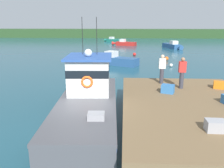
# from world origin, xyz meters

# --- Properties ---
(ground_plane) EXTENTS (200.00, 200.00, 0.00)m
(ground_plane) POSITION_xyz_m (0.00, 0.00, 0.00)
(ground_plane) COLOR #1E4C5B
(dock) EXTENTS (6.00, 9.00, 1.20)m
(dock) POSITION_xyz_m (4.80, 0.00, 1.07)
(dock) COLOR #4C3D2D
(dock) RESTS_ON ground
(main_fishing_boat) EXTENTS (2.93, 9.88, 4.80)m
(main_fishing_boat) POSITION_xyz_m (0.17, 0.80, 1.01)
(main_fishing_boat) COLOR #4C4C51
(main_fishing_boat) RESTS_ON ground
(crate_stack_mid_dock) EXTENTS (0.61, 0.46, 0.37)m
(crate_stack_mid_dock) POSITION_xyz_m (4.75, -2.62, 1.38)
(crate_stack_mid_dock) COLOR #9E9EA3
(crate_stack_mid_dock) RESTS_ON dock
(crate_stack_near_edge) EXTENTS (0.72, 0.62, 0.41)m
(crate_stack_near_edge) POSITION_xyz_m (3.97, 1.46, 1.40)
(crate_stack_near_edge) COLOR #3370B2
(crate_stack_near_edge) RESTS_ON dock
(crate_single_far) EXTENTS (0.71, 0.61, 0.37)m
(crate_single_far) POSITION_xyz_m (6.82, 2.40, 1.38)
(crate_single_far) COLOR orange
(crate_single_far) RESTS_ON dock
(deckhand_by_the_boat) EXTENTS (0.36, 0.22, 1.63)m
(deckhand_by_the_boat) POSITION_xyz_m (3.93, 3.26, 2.06)
(deckhand_by_the_boat) COLOR #383842
(deckhand_by_the_boat) RESTS_ON dock
(deckhand_further_back) EXTENTS (0.36, 0.22, 1.63)m
(deckhand_further_back) POSITION_xyz_m (4.81, 2.31, 2.06)
(deckhand_further_back) COLOR #383842
(deckhand_further_back) RESTS_ON dock
(moored_boat_far_left) EXTENTS (5.58, 3.65, 1.45)m
(moored_boat_far_left) POSITION_xyz_m (0.76, 15.80, 0.50)
(moored_boat_far_left) COLOR #285184
(moored_boat_far_left) RESTS_ON ground
(moored_boat_far_right) EXTENTS (4.17, 3.37, 1.15)m
(moored_boat_far_right) POSITION_xyz_m (-0.91, 45.55, 0.39)
(moored_boat_far_right) COLOR #196B5B
(moored_boat_far_right) RESTS_ON ground
(moored_boat_off_the_point) EXTENTS (4.98, 2.77, 1.26)m
(moored_boat_off_the_point) POSITION_xyz_m (1.82, 37.00, 0.43)
(moored_boat_off_the_point) COLOR red
(moored_boat_off_the_point) RESTS_ON ground
(moored_boat_outer_mooring) EXTENTS (2.81, 5.43, 1.37)m
(moored_boat_outer_mooring) POSITION_xyz_m (10.33, 32.21, 0.47)
(moored_boat_outer_mooring) COLOR #285184
(moored_boat_outer_mooring) RESTS_ON ground
(mooring_buoy_channel_marker) EXTENTS (0.48, 0.48, 0.48)m
(mooring_buoy_channel_marker) POSITION_xyz_m (6.98, 18.81, 0.24)
(mooring_buoy_channel_marker) COLOR #EA5B19
(mooring_buoy_channel_marker) RESTS_ON ground
(mooring_buoy_spare_mooring) EXTENTS (0.44, 0.44, 0.44)m
(mooring_buoy_spare_mooring) POSITION_xyz_m (3.24, 22.56, 0.22)
(mooring_buoy_spare_mooring) COLOR red
(mooring_buoy_spare_mooring) RESTS_ON ground
(mooring_buoy_outer) EXTENTS (0.36, 0.36, 0.36)m
(mooring_buoy_outer) POSITION_xyz_m (6.74, 14.67, 0.18)
(mooring_buoy_outer) COLOR silver
(mooring_buoy_outer) RESTS_ON ground
(far_shoreline) EXTENTS (120.00, 8.00, 2.40)m
(far_shoreline) POSITION_xyz_m (0.00, 62.00, 1.20)
(far_shoreline) COLOR #284723
(far_shoreline) RESTS_ON ground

